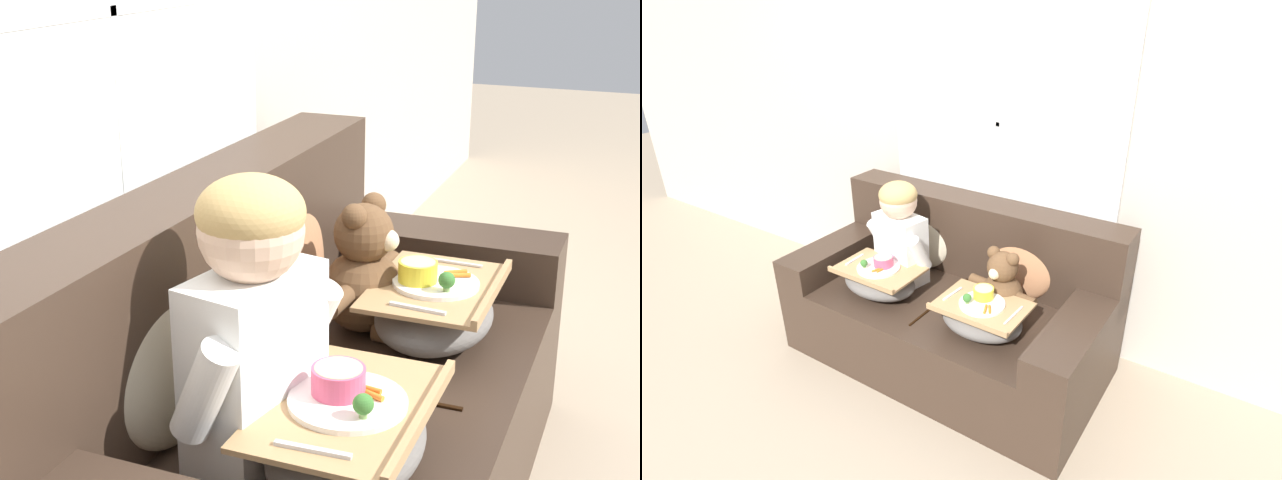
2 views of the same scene
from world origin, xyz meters
TOP-DOWN VIEW (x-y plane):
  - ground_plane at (0.00, 0.00)m, footprint 14.00×14.00m
  - wall_back_with_window at (0.00, 0.58)m, footprint 8.00×0.08m
  - couch at (0.00, 0.07)m, footprint 1.75×0.87m
  - throw_pillow_behind_child at (-0.33, 0.25)m, footprint 0.41×0.20m
  - throw_pillow_behind_teddy at (0.33, 0.25)m, footprint 0.41×0.20m
  - child_figure at (-0.33, 0.03)m, footprint 0.44×0.24m
  - teddy_bear at (0.33, 0.02)m, footprint 0.40×0.28m
  - lap_tray_child at (-0.33, -0.17)m, footprint 0.46×0.31m
  - lap_tray_teddy at (0.33, -0.17)m, footprint 0.44×0.31m

SIDE VIEW (x-z plane):
  - ground_plane at x=0.00m, z-range 0.00..0.00m
  - couch at x=0.00m, z-range -0.12..0.77m
  - lap_tray_teddy at x=0.33m, z-range 0.40..0.62m
  - lap_tray_child at x=-0.33m, z-range 0.40..0.62m
  - teddy_bear at x=0.33m, z-range 0.40..0.77m
  - throw_pillow_behind_child at x=-0.33m, z-range 0.41..0.83m
  - throw_pillow_behind_teddy at x=0.33m, z-range 0.41..0.83m
  - child_figure at x=-0.33m, z-range 0.45..1.05m
  - wall_back_with_window at x=0.00m, z-range 0.00..2.60m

